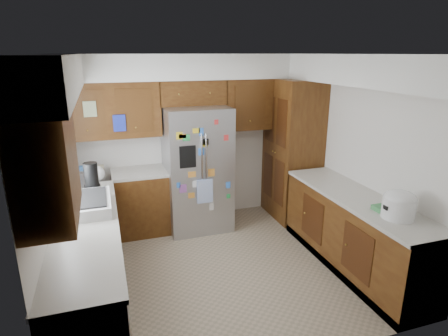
{
  "coord_description": "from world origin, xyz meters",
  "views": [
    {
      "loc": [
        -1.24,
        -3.84,
        2.51
      ],
      "look_at": [
        0.13,
        0.35,
        1.15
      ],
      "focal_mm": 30.0,
      "sensor_mm": 36.0,
      "label": 1
    }
  ],
  "objects_px": {
    "paper_towel": "(405,207)",
    "rice_cooker": "(399,204)",
    "fridge": "(197,169)",
    "pantry": "(292,150)"
  },
  "relations": [
    {
      "from": "pantry",
      "to": "fridge",
      "type": "xyz_separation_m",
      "value": [
        -1.5,
        0.05,
        -0.17
      ]
    },
    {
      "from": "rice_cooker",
      "to": "fridge",
      "type": "bearing_deg",
      "value": 123.15
    },
    {
      "from": "pantry",
      "to": "fridge",
      "type": "distance_m",
      "value": 1.51
    },
    {
      "from": "pantry",
      "to": "fridge",
      "type": "relative_size",
      "value": 1.19
    },
    {
      "from": "paper_towel",
      "to": "rice_cooker",
      "type": "bearing_deg",
      "value": 111.9
    },
    {
      "from": "fridge",
      "to": "rice_cooker",
      "type": "height_order",
      "value": "fridge"
    },
    {
      "from": "pantry",
      "to": "fridge",
      "type": "bearing_deg",
      "value": 177.94
    },
    {
      "from": "pantry",
      "to": "paper_towel",
      "type": "relative_size",
      "value": 8.09
    },
    {
      "from": "fridge",
      "to": "paper_towel",
      "type": "relative_size",
      "value": 6.78
    },
    {
      "from": "fridge",
      "to": "pantry",
      "type": "bearing_deg",
      "value": -2.06
    }
  ]
}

